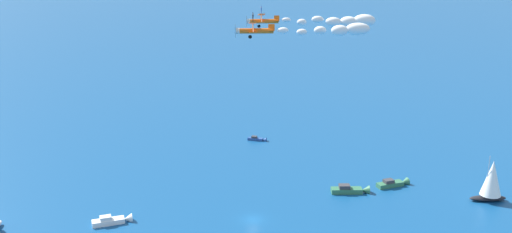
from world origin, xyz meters
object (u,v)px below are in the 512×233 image
motorboat_outer_ring_a (352,190)px  wingwalker_wingman (261,10)px  wingwalker_lead (253,17)px  biplane_wingman (261,21)px  motorboat_ahead (258,139)px  biplane_lead (253,30)px  motorboat_trailing (394,183)px  motorboat_near_centre (114,220)px  sailboat_mid_cluster (492,180)px

motorboat_outer_ring_a → wingwalker_wingman: (-18.37, 10.40, 41.20)m
wingwalker_lead → biplane_wingman: (13.58, 14.90, -3.06)m
motorboat_ahead → biplane_lead: bearing=-128.7°
biplane_lead → wingwalker_wingman: wingwalker_wingman is taller
motorboat_trailing → motorboat_outer_ring_a: (-10.85, 3.36, 0.05)m
biplane_wingman → wingwalker_lead: bearing=-132.3°
motorboat_near_centre → biplane_wingman: biplane_wingman is taller
motorboat_near_centre → biplane_lead: biplane_lead is taller
wingwalker_lead → biplane_wingman: size_ratio=0.26×
motorboat_trailing → sailboat_mid_cluster: sailboat_mid_cluster is taller
biplane_wingman → biplane_lead: bearing=-132.2°
motorboat_outer_ring_a → biplane_wingman: (-18.55, 10.13, 39.04)m
motorboat_ahead → biplane_lead: (-38.15, -47.61, 40.19)m
motorboat_ahead → biplane_lead: size_ratio=0.76×
motorboat_near_centre → wingwalker_wingman: 52.52m
wingwalker_wingman → motorboat_outer_ring_a: bearing=-29.5°
motorboat_outer_ring_a → wingwalker_lead: size_ratio=4.69×
sailboat_mid_cluster → biplane_lead: size_ratio=1.54×
biplane_lead → wingwalker_wingman: (13.93, 15.44, 1.27)m
wingwalker_lead → wingwalker_wingman: wingwalker_lead is taller
wingwalker_lead → sailboat_mid_cluster: bearing=-17.6°
sailboat_mid_cluster → wingwalker_lead: (-53.20, 16.90, 37.94)m
sailboat_mid_cluster → motorboat_trailing: bearing=119.2°
motorboat_ahead → sailboat_mid_cluster: size_ratio=0.49×
motorboat_near_centre → motorboat_ahead: size_ratio=1.58×
motorboat_near_centre → biplane_lead: bearing=-54.3°
biplane_lead → wingwalker_lead: (0.18, 0.27, 2.17)m
motorboat_ahead → wingwalker_lead: size_ratio=2.92×
biplane_wingman → wingwalker_wingman: wingwalker_wingman is taller
biplane_lead → wingwalker_wingman: size_ratio=3.86×
sailboat_mid_cluster → wingwalker_wingman: 62.90m
sailboat_mid_cluster → wingwalker_lead: bearing=162.4°
motorboat_near_centre → wingwalker_wingman: wingwalker_wingman is taller
motorboat_ahead → sailboat_mid_cluster: 66.17m
motorboat_outer_ring_a → biplane_wingman: 44.39m
motorboat_ahead → motorboat_outer_ring_a: motorboat_outer_ring_a is taller
motorboat_outer_ring_a → wingwalker_wingman: size_ratio=4.69×
sailboat_mid_cluster → motorboat_near_centre: bearing=150.0°
motorboat_near_centre → wingwalker_lead: bearing=-53.8°
motorboat_near_centre → motorboat_ahead: 60.24m
sailboat_mid_cluster → motorboat_outer_ring_a: 30.51m
sailboat_mid_cluster → biplane_lead: biplane_lead is taller
motorboat_trailing → wingwalker_lead: (-42.98, -1.41, 42.15)m
biplane_lead → wingwalker_wingman: bearing=47.9°
motorboat_trailing → wingwalker_lead: 60.22m
biplane_lead → motorboat_ahead: bearing=51.3°
sailboat_mid_cluster → wingwalker_wingman: bearing=140.9°
wingwalker_lead → motorboat_near_centre: bearing=126.2°
wingwalker_lead → biplane_wingman: 20.39m
biplane_lead → biplane_wingman: biplane_lead is taller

